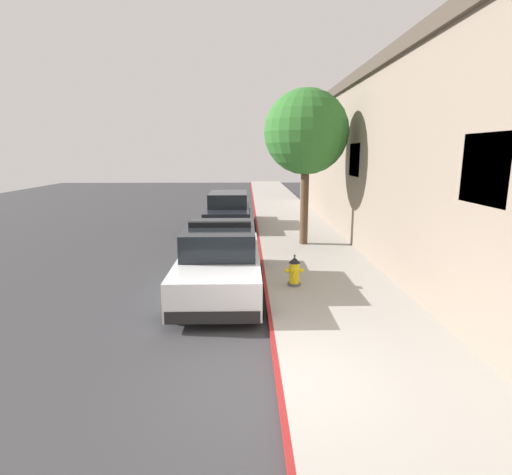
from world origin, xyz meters
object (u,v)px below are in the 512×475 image
Objects in this scene: parked_car_silver_ahead at (228,211)px; fire_hydrant at (294,271)px; street_tree at (306,133)px; police_cruiser at (220,261)px.

fire_hydrant is at bearing -77.02° from parked_car_silver_ahead.
parked_car_silver_ahead is 8.70m from fire_hydrant.
parked_car_silver_ahead is 0.92× the size of street_tree.
parked_car_silver_ahead is at bearing 102.98° from fire_hydrant.
police_cruiser reaches higher than parked_car_silver_ahead.
street_tree is (2.64, 4.50, 3.19)m from police_cruiser.
police_cruiser is at bearing 177.73° from fire_hydrant.
police_cruiser is 1.00× the size of parked_car_silver_ahead.
street_tree is (2.81, -3.91, 3.20)m from parked_car_silver_ahead.
parked_car_silver_ahead reaches higher than fire_hydrant.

